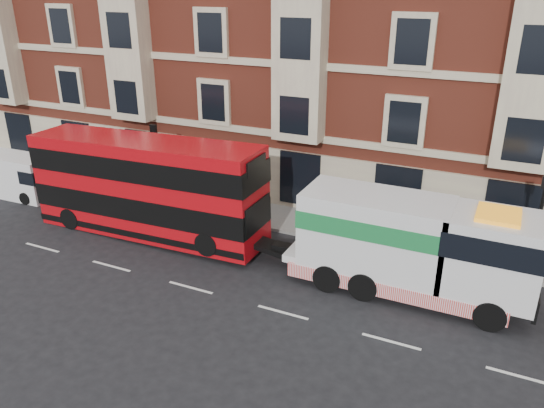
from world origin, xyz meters
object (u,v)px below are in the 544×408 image
Objects in this scene: double_decker_bus at (147,186)px; tow_truck at (408,245)px; box_van at (16,176)px; pedestrian at (65,160)px.

double_decker_bus is 12.07m from tow_truck.
pedestrian is at bearing 84.67° from box_van.
box_van is (-9.84, 0.88, -1.31)m from double_decker_bus.
double_decker_bus is at bearing -180.00° from tow_truck.
pedestrian is (0.20, 3.45, -0.07)m from box_van.
double_decker_bus is at bearing -7.03° from box_van.
box_van is (-21.90, 0.88, -0.87)m from tow_truck.
tow_truck is at bearing 0.00° from double_decker_bus.
tow_truck reaches higher than pedestrian.
double_decker_bus reaches higher than tow_truck.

